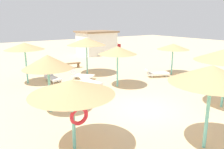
# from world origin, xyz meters

# --- Properties ---
(ground_plane) EXTENTS (80.00, 80.00, 0.00)m
(ground_plane) POSITION_xyz_m (0.00, 0.00, 0.00)
(ground_plane) COLOR beige
(parasol_0) EXTENTS (3.14, 3.14, 3.00)m
(parasol_0) POSITION_xyz_m (1.14, 8.29, 2.70)
(parasol_0) COLOR #6BC6BC
(parasol_0) RESTS_ON ground
(parasol_1) EXTENTS (2.87, 2.87, 2.51)m
(parasol_1) POSITION_xyz_m (-4.48, -1.17, 2.24)
(parasol_1) COLOR #6BC6BC
(parasol_1) RESTS_ON ground
(parasol_2) EXTENTS (2.57, 2.57, 2.54)m
(parasol_2) POSITION_xyz_m (6.80, 4.19, 2.30)
(parasol_2) COLOR #6BC6BC
(parasol_2) RESTS_ON ground
(parasol_3) EXTENTS (2.67, 2.67, 2.89)m
(parasol_3) POSITION_xyz_m (-3.69, 8.24, 2.64)
(parasol_3) COLOR #6BC6BC
(parasol_3) RESTS_ON ground
(parasol_4) EXTENTS (2.54, 2.54, 2.73)m
(parasol_4) POSITION_xyz_m (1.14, 4.02, 2.46)
(parasol_4) COLOR #6BC6BC
(parasol_4) RESTS_ON ground
(parasol_7) EXTENTS (2.80, 2.80, 2.99)m
(parasol_7) POSITION_xyz_m (-0.66, -3.73, 2.68)
(parasol_7) COLOR #6BC6BC
(parasol_7) RESTS_ON ground
(parasol_8) EXTENTS (2.36, 2.36, 2.84)m
(parasol_8) POSITION_xyz_m (-4.05, 2.44, 2.49)
(parasol_8) COLOR #6BC6BC
(parasol_8) RESTS_ON ground
(lounger_0) EXTENTS (1.72, 1.81, 0.79)m
(lounger_0) POSITION_xyz_m (-0.02, 7.11, 0.32)
(lounger_0) COLOR white
(lounger_0) RESTS_ON ground
(lounger_2) EXTENTS (2.00, 1.33, 0.67)m
(lounger_2) POSITION_xyz_m (5.17, 4.27, 0.31)
(lounger_2) COLOR white
(lounger_2) RESTS_ON ground
(lounger_3) EXTENTS (0.80, 1.95, 0.67)m
(lounger_3) POSITION_xyz_m (-2.10, 7.74, 0.31)
(lounger_3) COLOR white
(lounger_3) RESTS_ON ground
(lounger_4) EXTENTS (0.96, 2.00, 0.62)m
(lounger_4) POSITION_xyz_m (-0.31, 5.21, 0.31)
(lounger_4) COLOR white
(lounger_4) RESTS_ON ground
(bench_0) EXTENTS (1.54, 0.58, 0.49)m
(bench_0) POSITION_xyz_m (1.12, 11.13, 0.35)
(bench_0) COLOR brown
(bench_0) RESTS_ON ground
(parked_car) EXTENTS (4.15, 2.31, 1.72)m
(parked_car) POSITION_xyz_m (9.13, 17.98, 0.82)
(parked_car) COLOR #B21E23
(parked_car) RESTS_ON ground
(beach_cabana) EXTENTS (4.65, 3.89, 3.00)m
(beach_cabana) POSITION_xyz_m (7.37, 17.28, 1.52)
(beach_cabana) COLOR white
(beach_cabana) RESTS_ON ground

